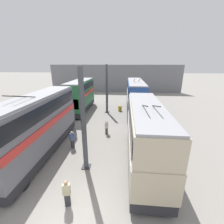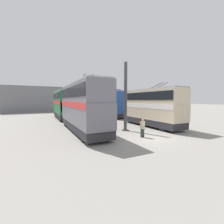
{
  "view_description": "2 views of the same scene",
  "coord_description": "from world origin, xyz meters",
  "px_view_note": "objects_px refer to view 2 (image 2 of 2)",
  "views": [
    {
      "loc": [
        -5.76,
        -2.88,
        7.81
      ],
      "look_at": [
        12.33,
        -1.28,
        1.82
      ],
      "focal_mm": 24.0,
      "sensor_mm": 36.0,
      "label": 1
    },
    {
      "loc": [
        -10.44,
        8.86,
        3.44
      ],
      "look_at": [
        8.6,
        -0.69,
        1.75
      ],
      "focal_mm": 24.0,
      "sensor_mm": 36.0,
      "label": 2
    }
  ],
  "objects_px": {
    "bus_right_far": "(63,103)",
    "bus_left_near": "(151,105)",
    "person_aisle_midway": "(110,117)",
    "oil_drum": "(97,115)",
    "bus_right_near": "(82,105)",
    "person_by_right_row": "(100,121)",
    "bus_left_far": "(109,103)",
    "person_aisle_foreground": "(142,128)"
  },
  "relations": [
    {
      "from": "bus_left_near",
      "to": "person_aisle_foreground",
      "type": "bearing_deg",
      "value": 132.34
    },
    {
      "from": "person_aisle_foreground",
      "to": "bus_right_near",
      "type": "bearing_deg",
      "value": -151.15
    },
    {
      "from": "bus_right_far",
      "to": "person_aisle_midway",
      "type": "height_order",
      "value": "bus_right_far"
    },
    {
      "from": "bus_left_far",
      "to": "bus_right_near",
      "type": "relative_size",
      "value": 0.98
    },
    {
      "from": "person_by_right_row",
      "to": "bus_left_far",
      "type": "bearing_deg",
      "value": 107.22
    },
    {
      "from": "oil_drum",
      "to": "person_by_right_row",
      "type": "bearing_deg",
      "value": 161.32
    },
    {
      "from": "bus_left_near",
      "to": "person_by_right_row",
      "type": "bearing_deg",
      "value": 75.42
    },
    {
      "from": "bus_left_near",
      "to": "bus_left_far",
      "type": "relative_size",
      "value": 0.86
    },
    {
      "from": "person_aisle_midway",
      "to": "oil_drum",
      "type": "bearing_deg",
      "value": 99.47
    },
    {
      "from": "bus_right_near",
      "to": "oil_drum",
      "type": "relative_size",
      "value": 13.02
    },
    {
      "from": "bus_right_far",
      "to": "bus_left_near",
      "type": "bearing_deg",
      "value": -146.14
    },
    {
      "from": "person_aisle_foreground",
      "to": "bus_left_near",
      "type": "bearing_deg",
      "value": 120.52
    },
    {
      "from": "bus_left_far",
      "to": "person_aisle_midway",
      "type": "height_order",
      "value": "bus_left_far"
    },
    {
      "from": "person_aisle_midway",
      "to": "person_by_right_row",
      "type": "relative_size",
      "value": 0.94
    },
    {
      "from": "bus_right_far",
      "to": "person_aisle_foreground",
      "type": "bearing_deg",
      "value": -166.39
    },
    {
      "from": "person_aisle_foreground",
      "to": "oil_drum",
      "type": "relative_size",
      "value": 1.97
    },
    {
      "from": "bus_left_far",
      "to": "person_by_right_row",
      "type": "xyz_separation_m",
      "value": [
        -11.24,
        6.5,
        -1.99
      ]
    },
    {
      "from": "bus_left_near",
      "to": "oil_drum",
      "type": "height_order",
      "value": "bus_left_near"
    },
    {
      "from": "person_aisle_midway",
      "to": "person_by_right_row",
      "type": "distance_m",
      "value": 4.33
    },
    {
      "from": "bus_right_far",
      "to": "bus_left_far",
      "type": "bearing_deg",
      "value": -93.29
    },
    {
      "from": "bus_right_far",
      "to": "person_aisle_midway",
      "type": "bearing_deg",
      "value": -147.64
    },
    {
      "from": "bus_left_far",
      "to": "bus_right_near",
      "type": "distance_m",
      "value": 15.2
    },
    {
      "from": "person_aisle_midway",
      "to": "person_by_right_row",
      "type": "height_order",
      "value": "person_by_right_row"
    },
    {
      "from": "person_aisle_midway",
      "to": "person_aisle_foreground",
      "type": "xyz_separation_m",
      "value": [
        -9.23,
        1.1,
        0.04
      ]
    },
    {
      "from": "person_by_right_row",
      "to": "bus_right_far",
      "type": "bearing_deg",
      "value": 149.38
    },
    {
      "from": "person_by_right_row",
      "to": "oil_drum",
      "type": "relative_size",
      "value": 2.02
    },
    {
      "from": "bus_right_near",
      "to": "oil_drum",
      "type": "bearing_deg",
      "value": -26.84
    },
    {
      "from": "bus_left_near",
      "to": "oil_drum",
      "type": "relative_size",
      "value": 11.0
    },
    {
      "from": "person_by_right_row",
      "to": "bus_right_near",
      "type": "bearing_deg",
      "value": -111.22
    },
    {
      "from": "person_by_right_row",
      "to": "oil_drum",
      "type": "height_order",
      "value": "person_by_right_row"
    },
    {
      "from": "person_aisle_foreground",
      "to": "oil_drum",
      "type": "bearing_deg",
      "value": 160.93
    },
    {
      "from": "person_aisle_midway",
      "to": "oil_drum",
      "type": "height_order",
      "value": "person_aisle_midway"
    },
    {
      "from": "person_by_right_row",
      "to": "oil_drum",
      "type": "xyz_separation_m",
      "value": [
        12.04,
        -4.07,
        -0.5
      ]
    },
    {
      "from": "bus_right_near",
      "to": "person_aisle_foreground",
      "type": "xyz_separation_m",
      "value": [
        -5.0,
        -4.3,
        -2.06
      ]
    },
    {
      "from": "bus_right_near",
      "to": "bus_left_near",
      "type": "bearing_deg",
      "value": -94.41
    },
    {
      "from": "person_by_right_row",
      "to": "person_aisle_foreground",
      "type": "relative_size",
      "value": 1.02
    },
    {
      "from": "person_aisle_foreground",
      "to": "person_aisle_midway",
      "type": "bearing_deg",
      "value": 161.36
    },
    {
      "from": "bus_right_near",
      "to": "person_aisle_foreground",
      "type": "height_order",
      "value": "bus_right_near"
    },
    {
      "from": "bus_right_near",
      "to": "bus_right_far",
      "type": "xyz_separation_m",
      "value": [
        12.75,
        0.0,
        -0.07
      ]
    },
    {
      "from": "bus_left_far",
      "to": "bus_right_far",
      "type": "distance_m",
      "value": 9.04
    },
    {
      "from": "person_aisle_midway",
      "to": "bus_left_near",
      "type": "bearing_deg",
      "value": -36.49
    },
    {
      "from": "bus_right_near",
      "to": "person_by_right_row",
      "type": "relative_size",
      "value": 6.44
    }
  ]
}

